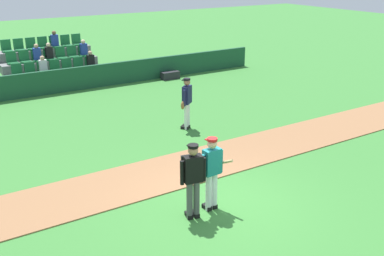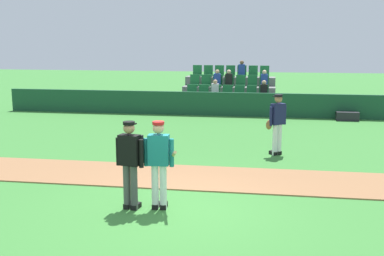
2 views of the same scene
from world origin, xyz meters
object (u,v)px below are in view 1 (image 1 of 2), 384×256
equipment_bag (170,75)px  runner_navy_jersey (187,102)px  umpire_home_plate (193,177)px  batter_teal_jersey (212,171)px

equipment_bag → runner_navy_jersey: bearing=-115.2°
umpire_home_plate → equipment_bag: size_ratio=1.96×
batter_teal_jersey → runner_navy_jersey: bearing=64.3°
batter_teal_jersey → umpire_home_plate: 0.56m
umpire_home_plate → runner_navy_jersey: size_ratio=1.00×
umpire_home_plate → runner_navy_jersey: bearing=59.6°
runner_navy_jersey → equipment_bag: (3.00, 6.38, -0.78)m
umpire_home_plate → runner_navy_jersey: 5.74m
batter_teal_jersey → runner_navy_jersey: same height
runner_navy_jersey → equipment_bag: size_ratio=1.96×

